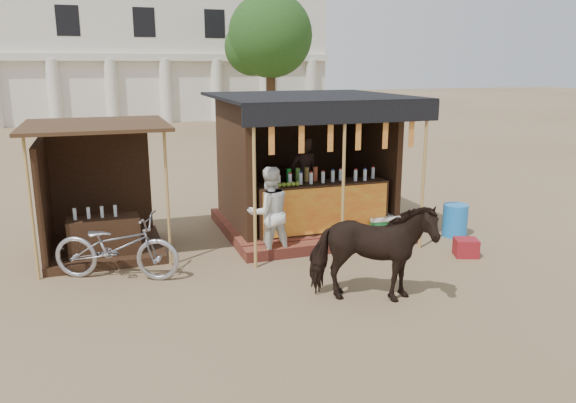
% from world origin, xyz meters
% --- Properties ---
extents(ground, '(120.00, 120.00, 0.00)m').
position_xyz_m(ground, '(0.00, 0.00, 0.00)').
color(ground, '#846B4C').
rests_on(ground, ground).
extents(main_stall, '(3.60, 3.61, 2.78)m').
position_xyz_m(main_stall, '(1.00, 3.36, 1.03)').
color(main_stall, '#973E31').
rests_on(main_stall, ground).
extents(secondary_stall, '(2.40, 2.40, 2.38)m').
position_xyz_m(secondary_stall, '(-3.17, 3.24, 0.85)').
color(secondary_stall, '#362013').
rests_on(secondary_stall, ground).
extents(cow, '(1.96, 1.44, 1.50)m').
position_xyz_m(cow, '(0.60, -0.33, 0.75)').
color(cow, black).
rests_on(cow, ground).
extents(motorbike, '(2.16, 1.48, 1.07)m').
position_xyz_m(motorbike, '(-2.84, 1.80, 0.54)').
color(motorbike, '#9D9CA5').
rests_on(motorbike, ground).
extents(bystander, '(0.85, 0.68, 1.65)m').
position_xyz_m(bystander, '(-0.21, 2.00, 0.82)').
color(bystander, white).
rests_on(bystander, ground).
extents(blue_barrel, '(0.59, 0.59, 0.65)m').
position_xyz_m(blue_barrel, '(3.68, 2.00, 0.32)').
color(blue_barrel, blue).
rests_on(blue_barrel, ground).
extents(red_crate, '(0.50, 0.48, 0.32)m').
position_xyz_m(red_crate, '(3.14, 0.89, 0.16)').
color(red_crate, maroon).
rests_on(red_crate, ground).
extents(cooler, '(0.67, 0.48, 0.46)m').
position_xyz_m(cooler, '(2.22, 2.33, 0.23)').
color(cooler, '#186E2F').
rests_on(cooler, ground).
extents(background_building, '(26.00, 7.45, 8.18)m').
position_xyz_m(background_building, '(-2.00, 29.94, 3.98)').
color(background_building, silver).
rests_on(background_building, ground).
extents(tree, '(4.50, 4.40, 7.00)m').
position_xyz_m(tree, '(5.81, 22.14, 4.63)').
color(tree, '#382314').
rests_on(tree, ground).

